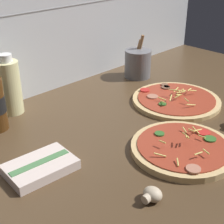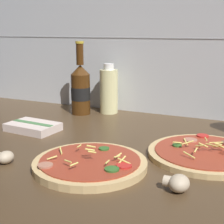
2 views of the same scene
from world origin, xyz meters
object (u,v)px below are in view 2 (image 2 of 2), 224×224
(pizza_near, at_px, (90,164))
(mushroom_left, at_px, (5,157))
(pizza_far, at_px, (206,153))
(beer_bottle, at_px, (81,89))
(dish_towel, at_px, (33,127))
(oil_bottle, at_px, (109,91))
(mushroom_right, at_px, (178,183))

(pizza_near, bearing_deg, mushroom_left, -163.11)
(pizza_far, bearing_deg, mushroom_left, -150.10)
(mushroom_left, bearing_deg, pizza_far, 29.90)
(pizza_far, bearing_deg, beer_bottle, 152.95)
(mushroom_left, xyz_separation_m, dish_towel, (-0.10, 0.24, -0.00))
(oil_bottle, relative_size, mushroom_right, 3.63)
(oil_bottle, bearing_deg, pizza_far, -37.21)
(dish_towel, bearing_deg, mushroom_left, -66.71)
(mushroom_left, bearing_deg, dish_towel, 113.29)
(beer_bottle, xyz_separation_m, oil_bottle, (0.09, 0.06, -0.01))
(pizza_near, xyz_separation_m, mushroom_right, (0.21, -0.03, 0.01))
(mushroom_left, bearing_deg, pizza_near, 16.89)
(dish_towel, bearing_deg, oil_bottle, 70.18)
(pizza_far, bearing_deg, oil_bottle, 142.79)
(beer_bottle, bearing_deg, pizza_near, -57.99)
(oil_bottle, bearing_deg, beer_bottle, -146.32)
(pizza_far, height_order, oil_bottle, oil_bottle)
(beer_bottle, bearing_deg, mushroom_left, -80.98)
(pizza_near, xyz_separation_m, mushroom_left, (-0.19, -0.06, 0.00))
(oil_bottle, relative_size, dish_towel, 1.14)
(oil_bottle, xyz_separation_m, dish_towel, (-0.11, -0.31, -0.07))
(pizza_far, height_order, mushroom_right, pizza_far)
(pizza_far, distance_m, mushroom_left, 0.49)
(oil_bottle, distance_m, dish_towel, 0.34)
(oil_bottle, bearing_deg, mushroom_right, -53.12)
(pizza_near, relative_size, beer_bottle, 0.98)
(pizza_near, height_order, dish_towel, pizza_near)
(dish_towel, bearing_deg, pizza_far, -0.07)
(pizza_near, bearing_deg, mushroom_right, -8.56)
(oil_bottle, relative_size, mushroom_left, 4.17)
(oil_bottle, xyz_separation_m, mushroom_right, (0.40, -0.53, -0.07))
(beer_bottle, distance_m, mushroom_left, 0.51)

